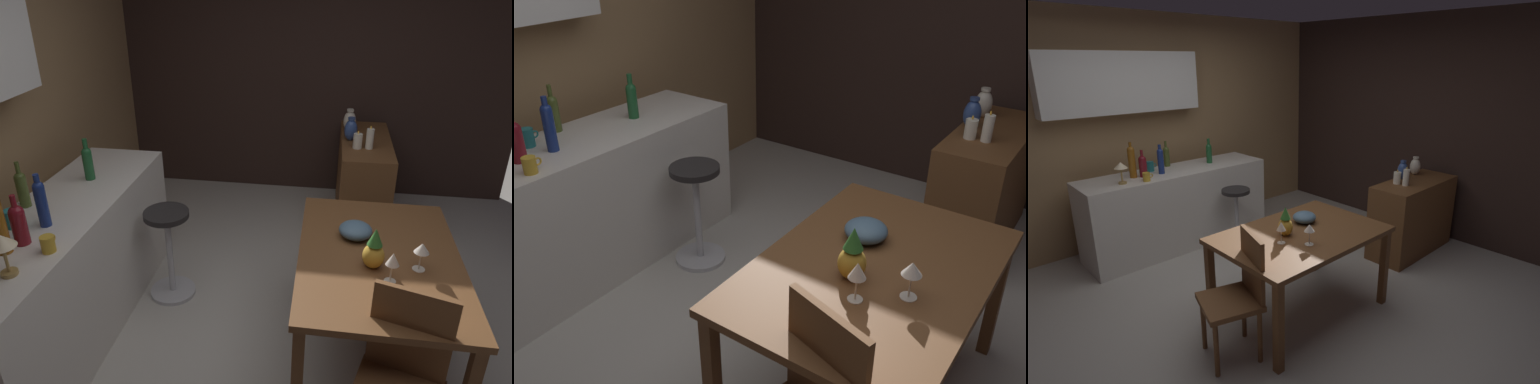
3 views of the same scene
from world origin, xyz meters
TOP-DOWN VIEW (x-y plane):
  - ground_plane at (0.00, 0.00)m, footprint 9.00×9.00m
  - wall_side_right at (2.55, 0.30)m, footprint 0.10×4.40m
  - dining_table at (0.08, -0.40)m, footprint 1.35×0.92m
  - kitchen_counter at (0.02, 1.54)m, footprint 2.10×0.60m
  - sideboard_cabinet at (1.84, -0.41)m, footprint 1.10×0.44m
  - chair_near_window at (-0.62, -0.47)m, footprint 0.50×0.50m
  - bar_stool at (0.47, 1.02)m, footprint 0.34×0.34m
  - wine_glass_left at (-0.04, -0.60)m, footprint 0.08×0.08m
  - wine_glass_right at (-0.17, -0.44)m, footprint 0.07×0.07m
  - pineapple_centerpiece at (-0.05, -0.35)m, footprint 0.12×0.12m
  - fruit_bowl at (0.26, -0.27)m, footprint 0.20×0.20m
  - wine_bottle_olive at (0.04, 1.75)m, footprint 0.07×0.07m
  - wine_bottle_cobalt at (-0.16, 1.50)m, footprint 0.06×0.06m
  - wine_bottle_ruby at (-0.35, 1.52)m, footprint 0.08×0.08m
  - wine_bottle_green at (0.49, 1.55)m, footprint 0.07×0.07m
  - cup_teal at (-0.20, 1.67)m, footprint 0.11×0.08m
  - cup_mustard at (-0.41, 1.33)m, footprint 0.11×0.07m
  - counter_lamp at (-0.63, 1.41)m, footprint 0.13×0.13m
  - pillar_candle_tall at (1.62, -0.42)m, footprint 0.06×0.06m
  - pillar_candle_short at (1.62, -0.32)m, footprint 0.08×0.08m
  - vase_ceramic_blue at (1.81, -0.26)m, footprint 0.11×0.11m
  - vase_ceramic_ivory at (2.08, -0.26)m, footprint 0.12×0.12m

SIDE VIEW (x-z plane):
  - ground_plane at x=0.00m, z-range 0.00..0.00m
  - bar_stool at x=0.47m, z-range 0.02..0.72m
  - sideboard_cabinet at x=1.84m, z-range 0.00..0.82m
  - kitchen_counter at x=0.02m, z-range 0.00..0.90m
  - chair_near_window at x=-0.62m, z-range 0.04..0.98m
  - dining_table at x=0.08m, z-range 0.29..1.03m
  - fruit_bowl at x=0.26m, z-range 0.74..0.84m
  - pineapple_centerpiece at x=-0.05m, z-range 0.72..0.96m
  - wine_glass_left at x=-0.04m, z-range 0.79..0.95m
  - wine_glass_right at x=-0.17m, z-range 0.79..0.96m
  - pillar_candle_short at x=1.62m, z-range 0.81..0.96m
  - pillar_candle_tall at x=1.62m, z-range 0.81..1.01m
  - vase_ceramic_ivory at x=2.08m, z-range 0.81..1.02m
  - vase_ceramic_blue at x=1.81m, z-range 0.81..1.02m
  - cup_mustard at x=-0.41m, z-range 0.90..0.99m
  - cup_teal at x=-0.20m, z-range 0.90..1.01m
  - wine_bottle_ruby at x=-0.35m, z-range 0.88..1.17m
  - wine_bottle_olive at x=0.04m, z-range 0.88..1.17m
  - wine_bottle_green at x=0.49m, z-range 0.88..1.18m
  - wine_bottle_cobalt at x=-0.16m, z-range 0.89..1.21m
  - counter_lamp at x=-0.63m, z-range 0.96..1.18m
  - wall_side_right at x=2.55m, z-range 0.00..2.60m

